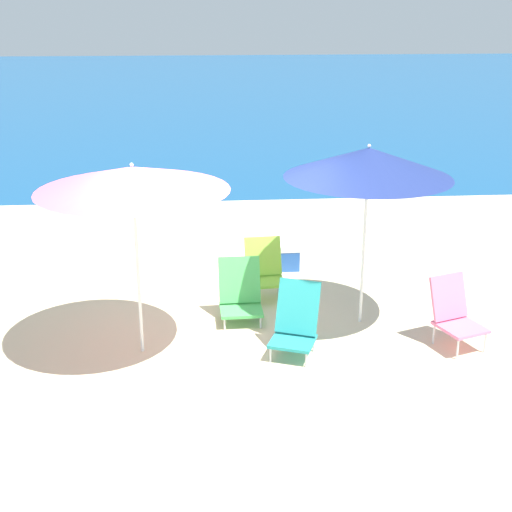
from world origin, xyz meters
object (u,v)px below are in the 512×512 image
(beach_chair_lime, at_px, (264,268))
(cooler_box, at_px, (286,257))
(beach_chair_green, at_px, (240,293))
(beach_chair_teal, at_px, (296,322))
(beach_umbrella_navy, at_px, (368,163))
(beach_chair_pink, at_px, (454,312))
(beach_umbrella_pink, at_px, (132,179))

(beach_chair_lime, height_order, cooler_box, beach_chair_lime)
(beach_chair_green, bearing_deg, beach_chair_teal, -61.00)
(beach_umbrella_navy, height_order, beach_chair_teal, beach_umbrella_navy)
(beach_chair_green, distance_m, beach_chair_lime, 0.76)
(beach_chair_pink, bearing_deg, cooler_box, 102.32)
(beach_chair_green, xyz_separation_m, cooler_box, (0.77, 1.66, -0.14))
(beach_chair_teal, xyz_separation_m, beach_chair_lime, (-0.20, 1.62, 0.03))
(beach_umbrella_pink, xyz_separation_m, beach_chair_green, (1.16, 0.80, -1.66))
(beach_umbrella_pink, distance_m, beach_chair_green, 2.18)
(beach_chair_pink, bearing_deg, beach_umbrella_navy, 123.68)
(beach_umbrella_pink, xyz_separation_m, beach_umbrella_navy, (2.62, 0.58, -0.00))
(beach_umbrella_navy, distance_m, cooler_box, 2.70)
(beach_chair_teal, height_order, beach_chair_lime, beach_chair_teal)
(beach_chair_lime, bearing_deg, beach_umbrella_navy, -42.80)
(beach_umbrella_navy, bearing_deg, beach_chair_green, 171.36)
(beach_chair_teal, bearing_deg, beach_umbrella_pink, -163.77)
(beach_chair_lime, bearing_deg, beach_chair_teal, -87.09)
(beach_umbrella_navy, bearing_deg, beach_chair_lime, 141.33)
(beach_chair_lime, distance_m, cooler_box, 1.10)
(beach_chair_lime, bearing_deg, beach_chair_green, -122.69)
(beach_chair_teal, bearing_deg, beach_chair_green, 141.80)
(beach_umbrella_navy, distance_m, beach_chair_pink, 1.97)
(beach_chair_teal, distance_m, beach_chair_pink, 1.83)
(beach_chair_lime, xyz_separation_m, beach_chair_pink, (2.03, -1.57, -0.00))
(beach_chair_teal, distance_m, cooler_box, 2.64)
(beach_umbrella_pink, relative_size, beach_chair_teal, 2.70)
(beach_chair_green, xyz_separation_m, beach_chair_pink, (2.39, -0.90, 0.07))
(beach_chair_lime, bearing_deg, beach_chair_pink, -41.80)
(beach_chair_pink, bearing_deg, beach_umbrella_pink, 158.44)
(beach_umbrella_pink, height_order, beach_chair_green, beach_umbrella_pink)
(beach_chair_lime, height_order, beach_chair_pink, beach_chair_pink)
(cooler_box, bearing_deg, beach_chair_teal, -94.62)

